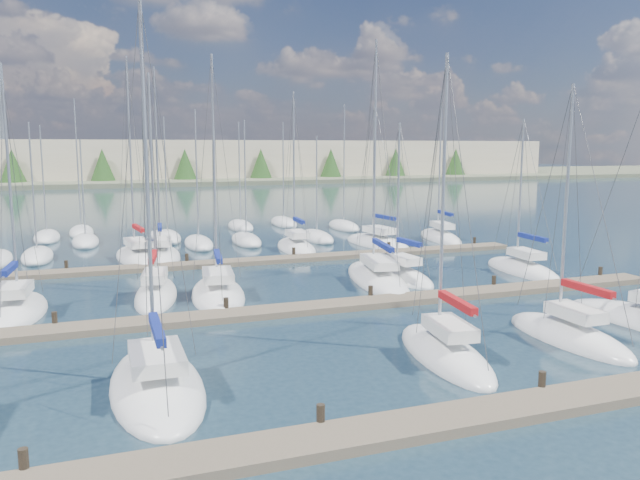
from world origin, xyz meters
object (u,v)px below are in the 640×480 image
object	(u,v)px
sailboat_e	(568,336)
sailboat_d	(445,353)
sailboat_h	(17,311)
sailboat_r	(440,237)
sailboat_j	(218,294)
sailboat_q	(377,243)
sailboat_p	(296,247)
sailboat_c	(157,386)
sailboat_m	(522,270)
sailboat_o	(161,256)
sailboat_k	(377,279)
sailboat_n	(137,257)
sailboat_i	(156,294)
sailboat_l	(401,277)

from	to	relation	value
sailboat_e	sailboat_d	size ratio (longest dim) A/B	0.93
sailboat_h	sailboat_r	bearing A→B (deg)	28.95
sailboat_j	sailboat_q	size ratio (longest dim) A/B	1.11
sailboat_p	sailboat_c	xyz separation A→B (m)	(-13.74, -27.07, -0.01)
sailboat_m	sailboat_h	distance (m)	30.91
sailboat_m	sailboat_c	distance (m)	28.30
sailboat_r	sailboat_c	xyz separation A→B (m)	(-27.94, -28.07, -0.01)
sailboat_o	sailboat_d	world-z (taller)	sailboat_o
sailboat_j	sailboat_o	bearing A→B (deg)	104.75
sailboat_e	sailboat_c	bearing A→B (deg)	178.79
sailboat_k	sailboat_c	bearing A→B (deg)	-127.05
sailboat_h	sailboat_c	distance (m)	13.89
sailboat_p	sailboat_n	size ratio (longest dim) A/B	0.86
sailboat_n	sailboat_k	world-z (taller)	sailboat_n
sailboat_i	sailboat_o	distance (m)	12.84
sailboat_o	sailboat_n	distance (m)	1.76
sailboat_d	sailboat_j	bearing A→B (deg)	124.37
sailboat_r	sailboat_j	size ratio (longest dim) A/B	0.98
sailboat_h	sailboat_k	distance (m)	20.45
sailboat_p	sailboat_n	world-z (taller)	sailboat_n
sailboat_q	sailboat_k	size ratio (longest dim) A/B	0.81
sailboat_l	sailboat_k	size ratio (longest dim) A/B	0.68
sailboat_i	sailboat_q	xyz separation A→B (m)	(19.82, 13.13, -0.03)
sailboat_d	sailboat_n	world-z (taller)	sailboat_n
sailboat_p	sailboat_k	xyz separation A→B (m)	(0.99, -13.51, -0.00)
sailboat_i	sailboat_j	xyz separation A→B (m)	(3.30, -1.02, -0.02)
sailboat_p	sailboat_n	distance (m)	12.70
sailboat_c	sailboat_k	bearing A→B (deg)	43.12
sailboat_o	sailboat_c	world-z (taller)	sailboat_o
sailboat_r	sailboat_k	size ratio (longest dim) A/B	0.89
sailboat_m	sailboat_q	distance (m)	14.75
sailboat_m	sailboat_r	distance (m)	15.46
sailboat_p	sailboat_k	size ratio (longest dim) A/B	0.87
sailboat_j	sailboat_k	xyz separation A→B (m)	(10.16, 0.68, 0.00)
sailboat_o	sailboat_k	bearing A→B (deg)	-42.01
sailboat_i	sailboat_r	world-z (taller)	sailboat_r
sailboat_p	sailboat_d	size ratio (longest dim) A/B	1.07
sailboat_h	sailboat_c	size ratio (longest dim) A/B	0.88
sailboat_h	sailboat_e	bearing A→B (deg)	-24.80
sailboat_c	sailboat_i	bearing A→B (deg)	85.29
sailboat_m	sailboat_j	world-z (taller)	sailboat_j
sailboat_r	sailboat_o	distance (m)	25.18
sailboat_n	sailboat_k	distance (m)	18.93
sailboat_p	sailboat_l	size ratio (longest dim) A/B	1.27
sailboat_q	sailboat_k	distance (m)	14.89
sailboat_c	sailboat_k	distance (m)	20.01
sailboat_d	sailboat_i	bearing A→B (deg)	132.61
sailboat_p	sailboat_m	bearing A→B (deg)	-46.71
sailboat_d	sailboat_h	bearing A→B (deg)	150.08
sailboat_i	sailboat_e	size ratio (longest dim) A/B	1.11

